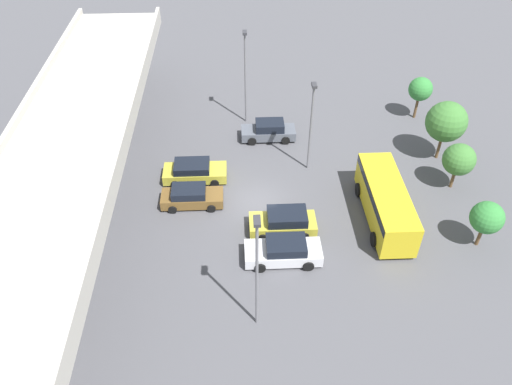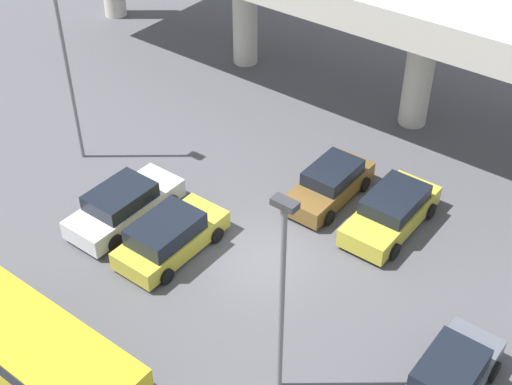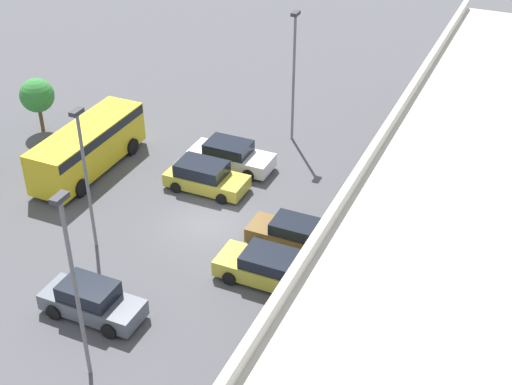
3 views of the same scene
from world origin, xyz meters
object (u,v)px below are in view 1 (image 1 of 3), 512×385
lamp_post_by_overpass (311,121)px  tree_front_left (487,218)px  shuttle_bus (386,201)px  parked_car_0 (284,251)px  tree_front_centre (459,160)px  parked_car_2 (191,197)px  tree_front_right (446,122)px  parked_car_4 (269,131)px  lamp_post_mid_lot (257,267)px  lamp_post_near_aisle (245,72)px  parked_car_1 (284,222)px  tree_front_far_right (420,89)px  parked_car_3 (194,171)px

lamp_post_by_overpass → tree_front_left: (-8.80, -10.21, -1.95)m
shuttle_bus → tree_front_left: tree_front_left is taller
parked_car_0 → tree_front_centre: size_ratio=1.31×
parked_car_2 → tree_front_right: (4.81, -19.55, 2.69)m
parked_car_4 → lamp_post_mid_lot: (-18.49, 1.87, 3.96)m
parked_car_0 → lamp_post_mid_lot: 6.47m
shuttle_bus → lamp_post_near_aisle: lamp_post_near_aisle is taller
lamp_post_near_aisle → lamp_post_mid_lot: 21.34m
lamp_post_near_aisle → tree_front_centre: (-9.90, -15.18, -2.31)m
shuttle_bus → lamp_post_mid_lot: size_ratio=1.01×
parked_car_1 → tree_front_far_right: size_ratio=1.16×
lamp_post_near_aisle → tree_front_far_right: (-0.05, -15.24, -2.01)m
lamp_post_near_aisle → parked_car_3: bearing=152.7°
parked_car_3 → parked_car_2: bearing=-91.4°
parked_car_4 → parked_car_1: bearing=91.7°
parked_car_3 → parked_car_4: parked_car_4 is taller
parked_car_4 → lamp_post_near_aisle: size_ratio=0.55×
parked_car_0 → tree_front_far_right: (16.57, -13.33, 2.08)m
parked_car_1 → parked_car_0: bearing=84.7°
parked_car_2 → tree_front_centre: tree_front_centre is taller
parked_car_4 → tree_front_far_right: (2.79, -13.40, 2.06)m
parked_car_3 → tree_front_left: tree_front_left is taller
tree_front_centre → lamp_post_mid_lot: bearing=126.9°
parked_car_3 → tree_front_right: tree_front_right is taller
parked_car_1 → tree_front_centre: 13.74m
tree_front_far_right → tree_front_centre: bearing=179.6°
tree_front_right → tree_front_far_right: bearing=0.5°
parked_car_3 → shuttle_bus: (-4.98, -13.38, 0.88)m
tree_front_left → parked_car_3: bearing=67.8°
parked_car_0 → tree_front_left: bearing=-176.7°
tree_front_left → parked_car_4: bearing=45.0°
lamp_post_mid_lot → tree_front_centre: lamp_post_mid_lot is taller
tree_front_right → tree_front_centre: bearing=178.1°
parked_car_0 → tree_front_far_right: size_ratio=1.26×
tree_front_centre → tree_front_far_right: bearing=-0.4°
lamp_post_mid_lot → tree_front_left: size_ratio=2.32×
parked_car_1 → tree_front_right: bearing=-149.4°
lamp_post_mid_lot → tree_front_far_right: lamp_post_mid_lot is taller
parked_car_2 → tree_front_far_right: (10.94, -19.49, 2.13)m
parked_car_2 → lamp_post_near_aisle: lamp_post_near_aisle is taller
parked_car_1 → tree_front_far_right: bearing=-133.3°
parked_car_4 → tree_front_left: bearing=135.0°
tree_front_centre → tree_front_far_right: (9.85, -0.06, 0.29)m
tree_front_centre → tree_front_left: bearing=177.0°
lamp_post_by_overpass → parked_car_0: bearing=164.0°
parked_car_4 → parked_car_0: bearing=90.3°
shuttle_bus → lamp_post_near_aisle: (13.08, 9.20, 3.23)m
lamp_post_near_aisle → tree_front_far_right: lamp_post_near_aisle is taller
parked_car_3 → lamp_post_by_overpass: lamp_post_by_overpass is taller
lamp_post_near_aisle → lamp_post_by_overpass: lamp_post_near_aisle is taller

